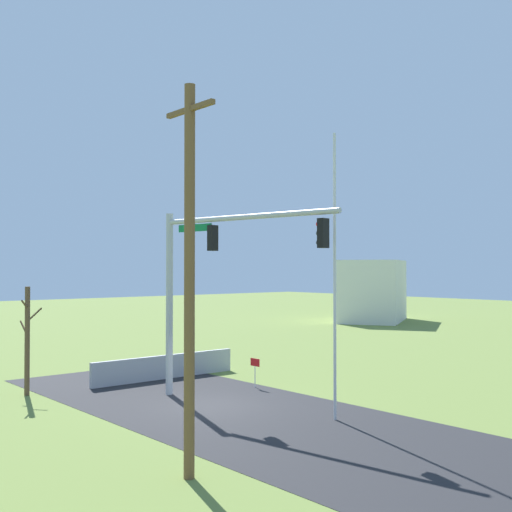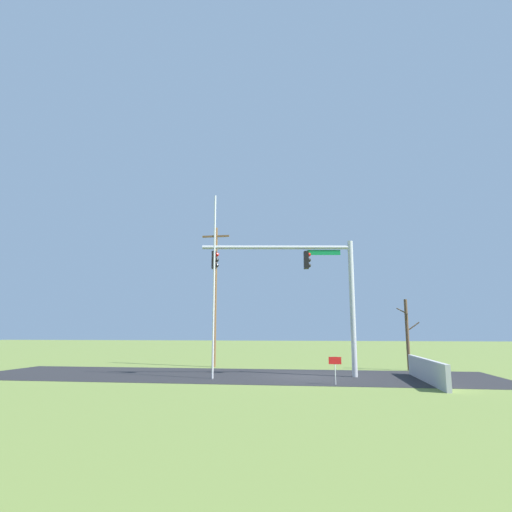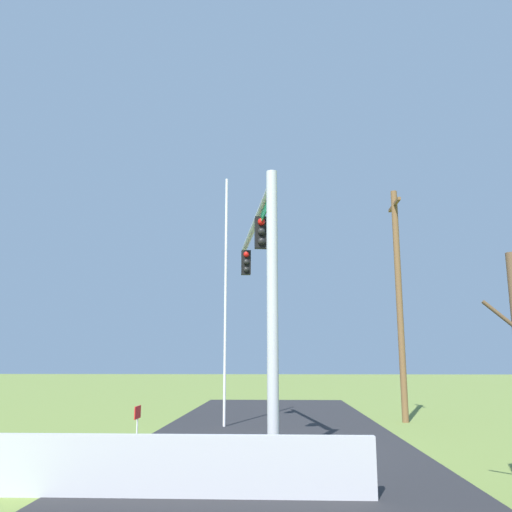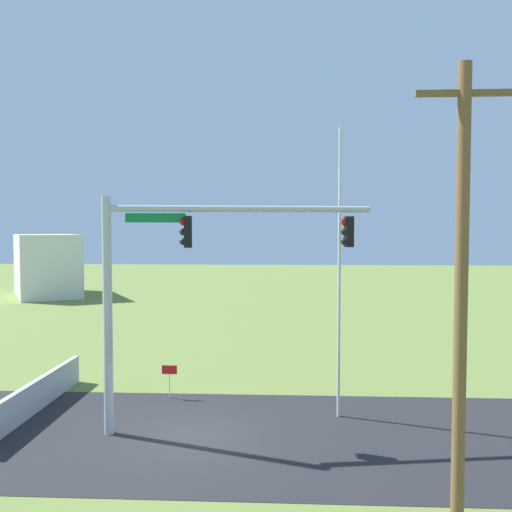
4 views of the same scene
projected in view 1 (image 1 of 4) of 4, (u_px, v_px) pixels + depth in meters
ground_plane at (210, 405)px, 23.07m from camera, size 160.00×160.00×0.00m
road_surface at (285, 426)px, 20.03m from camera, size 28.00×8.00×0.01m
sidewalk_corner at (156, 391)px, 25.77m from camera, size 6.00×6.00×0.01m
retaining_fence at (166, 367)px, 28.60m from camera, size 0.20×7.33×1.07m
signal_mast at (208, 267)px, 23.70m from camera, size 8.12×1.45×7.20m
flagpole at (335, 276)px, 20.92m from camera, size 0.10×0.10×9.52m
utility_pole at (189, 273)px, 15.12m from camera, size 1.90×0.26×9.46m
bare_tree at (27, 339)px, 24.92m from camera, size 1.27×1.02×4.29m
open_sign at (255, 366)px, 26.49m from camera, size 0.56×0.04×1.22m
distant_building at (373, 291)px, 59.99m from camera, size 9.05×10.39×5.78m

